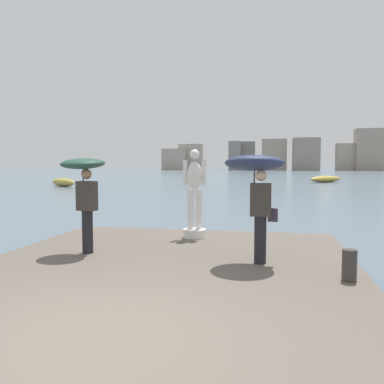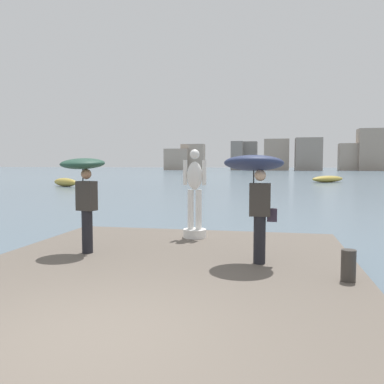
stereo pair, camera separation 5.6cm
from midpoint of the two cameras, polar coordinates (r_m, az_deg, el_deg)
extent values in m
plane|color=slate|center=(43.98, 8.52, 1.06)|extent=(400.00, 400.00, 0.00)
cube|color=#60564C|center=(6.54, -6.59, -14.16)|extent=(6.95, 10.06, 0.40)
cylinder|color=white|center=(10.11, 0.21, -5.84)|extent=(0.57, 0.57, 0.21)
cylinder|color=white|center=(10.04, -0.35, -2.47)|extent=(0.15, 0.15, 0.98)
cylinder|color=white|center=(10.00, 0.77, -2.49)|extent=(0.15, 0.15, 0.98)
ellipsoid|color=white|center=(9.96, 0.21, 2.32)|extent=(0.38, 0.26, 0.69)
sphere|color=white|center=(9.96, 0.21, 5.35)|extent=(0.24, 0.24, 0.24)
cylinder|color=white|center=(10.01, -1.14, 2.77)|extent=(0.10, 0.10, 0.62)
cylinder|color=white|center=(9.92, 1.57, 2.75)|extent=(0.10, 0.10, 0.62)
cylinder|color=black|center=(8.61, -14.71, -5.45)|extent=(0.22, 0.22, 0.88)
cube|color=#38332D|center=(8.52, -14.79, -0.53)|extent=(0.42, 0.32, 0.60)
sphere|color=#A87A5B|center=(8.49, -14.85, 2.46)|extent=(0.21, 0.21, 0.21)
cylinder|color=#262626|center=(8.60, -15.29, 1.68)|extent=(0.02, 0.02, 0.55)
ellipsoid|color=#234738|center=(8.60, -15.33, 3.88)|extent=(1.09, 1.09, 0.27)
cylinder|color=black|center=(7.57, 9.39, -6.65)|extent=(0.22, 0.22, 0.88)
cube|color=#38332D|center=(7.47, 9.45, -1.07)|extent=(0.38, 0.24, 0.60)
sphere|color=beige|center=(7.45, 9.49, 2.34)|extent=(0.21, 0.21, 0.21)
cylinder|color=#262626|center=(7.50, 8.57, 1.44)|extent=(0.02, 0.02, 0.55)
ellipsoid|color=navy|center=(7.49, 8.59, 4.06)|extent=(1.10, 1.12, 0.38)
cube|color=#332838|center=(7.52, 11.11, -3.20)|extent=(0.18, 0.10, 0.24)
cylinder|color=#38332D|center=(6.87, 21.10, -9.62)|extent=(0.23, 0.23, 0.50)
ellipsoid|color=#B2993D|center=(51.47, 18.30, 1.76)|extent=(4.72, 4.40, 0.79)
ellipsoid|color=#B2993D|center=(41.77, -17.75, 1.32)|extent=(3.87, 2.97, 0.82)
cube|color=#A89989|center=(144.42, -2.50, 4.62)|extent=(8.49, 4.42, 7.54)
cube|color=#A89989|center=(145.63, -0.18, 4.95)|extent=(8.18, 4.73, 9.23)
cube|color=gray|center=(142.63, 6.07, 5.10)|extent=(4.05, 5.78, 10.00)
cube|color=gray|center=(146.41, 7.88, 5.06)|extent=(4.99, 6.91, 10.03)
cube|color=gray|center=(140.26, 11.50, 5.17)|extent=(8.24, 5.04, 10.54)
cube|color=gray|center=(138.92, 15.77, 5.14)|extent=(8.45, 7.30, 10.67)
cube|color=#A89989|center=(143.31, 20.86, 4.63)|extent=(6.04, 5.15, 8.89)
cube|color=gray|center=(143.46, 23.66, 5.48)|extent=(8.48, 6.18, 13.50)
camera|label=1|loc=(0.03, -90.16, -0.01)|focal=37.80mm
camera|label=2|loc=(0.03, 89.84, 0.01)|focal=37.80mm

